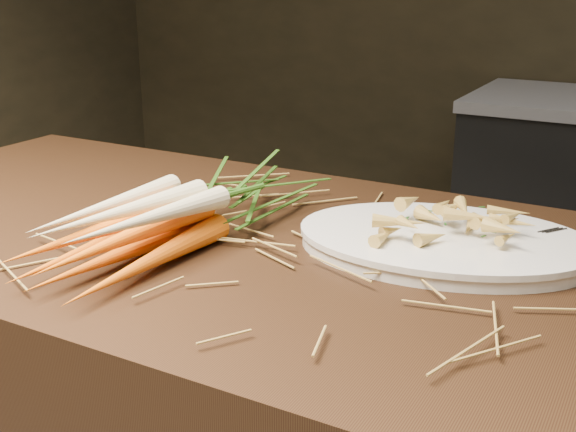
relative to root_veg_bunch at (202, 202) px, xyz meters
The scene contains 4 objects.
root_veg_bunch is the anchor object (origin of this frame).
serving_platter 0.34m from the root_veg_bunch, 17.19° to the left, with size 0.39×0.26×0.02m, color white, non-canonical shape.
roasted_veg_heap 0.34m from the root_veg_bunch, 17.19° to the left, with size 0.19×0.14×0.04m, color gold, non-canonical shape.
serving_fork 0.48m from the root_veg_bunch, 13.50° to the left, with size 0.01×0.15×0.00m, color silver.
Camera 1 is at (0.07, -0.52, 1.26)m, focal length 45.00 mm.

